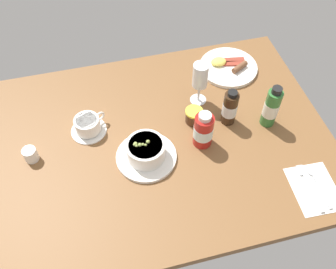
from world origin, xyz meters
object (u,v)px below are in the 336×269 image
(cutlery_setting, at_px, (314,187))
(creamer_jug, at_px, (30,154))
(porridge_bowl, at_px, (146,152))
(breakfast_plate, at_px, (228,67))
(wine_glass, at_px, (200,77))
(jam_jar, at_px, (194,116))
(coffee_cup, at_px, (88,125))
(sauce_bottle_green, at_px, (271,108))
(sauce_bottle_red, at_px, (203,130))
(sauce_bottle_brown, at_px, (230,108))

(cutlery_setting, distance_m, creamer_jug, 0.89)
(porridge_bowl, relative_size, breakfast_plate, 0.87)
(wine_glass, distance_m, breakfast_plate, 0.23)
(creamer_jug, bearing_deg, jam_jar, 2.47)
(cutlery_setting, distance_m, wine_glass, 0.51)
(coffee_cup, relative_size, breakfast_plate, 0.55)
(coffee_cup, height_order, creamer_jug, coffee_cup)
(jam_jar, xyz_separation_m, breakfast_plate, (0.21, 0.22, -0.02))
(sauce_bottle_green, bearing_deg, porridge_bowl, -174.37)
(porridge_bowl, xyz_separation_m, wine_glass, (0.24, 0.20, 0.08))
(creamer_jug, relative_size, jam_jar, 0.88)
(sauce_bottle_red, distance_m, breakfast_plate, 0.38)
(porridge_bowl, height_order, breakfast_plate, porridge_bowl)
(creamer_jug, bearing_deg, sauce_bottle_red, -7.36)
(coffee_cup, distance_m, sauce_bottle_brown, 0.48)
(creamer_jug, bearing_deg, sauce_bottle_green, -3.20)
(porridge_bowl, xyz_separation_m, jam_jar, (0.19, 0.11, -0.01))
(sauce_bottle_red, bearing_deg, sauce_bottle_brown, 30.57)
(porridge_bowl, bearing_deg, wine_glass, 40.48)
(jam_jar, bearing_deg, creamer_jug, -177.53)
(jam_jar, height_order, breakfast_plate, jam_jar)
(cutlery_setting, height_order, creamer_jug, creamer_jug)
(wine_glass, xyz_separation_m, sauce_bottle_green, (0.20, -0.16, -0.04))
(creamer_jug, bearing_deg, porridge_bowl, -13.76)
(coffee_cup, bearing_deg, sauce_bottle_green, -10.70)
(creamer_jug, xyz_separation_m, sauce_bottle_brown, (0.66, -0.00, 0.04))
(coffee_cup, height_order, wine_glass, wine_glass)
(cutlery_setting, relative_size, sauce_bottle_red, 1.27)
(wine_glass, relative_size, sauce_bottle_brown, 1.18)
(sauce_bottle_brown, relative_size, sauce_bottle_green, 0.85)
(sauce_bottle_green, distance_m, sauce_bottle_red, 0.25)
(jam_jar, height_order, sauce_bottle_red, sauce_bottle_red)
(sauce_bottle_green, bearing_deg, sauce_bottle_red, -173.75)
(sauce_bottle_green, xyz_separation_m, breakfast_plate, (-0.04, 0.29, -0.07))
(sauce_bottle_brown, bearing_deg, sauce_bottle_green, -17.40)
(sauce_bottle_green, bearing_deg, sauce_bottle_brown, 162.60)
(cutlery_setting, distance_m, coffee_cup, 0.75)
(cutlery_setting, relative_size, sauce_bottle_green, 1.06)
(wine_glass, bearing_deg, coffee_cup, -173.61)
(coffee_cup, relative_size, creamer_jug, 2.34)
(jam_jar, xyz_separation_m, sauce_bottle_red, (0.00, -0.09, 0.04))
(cutlery_setting, bearing_deg, breakfast_plate, 97.40)
(porridge_bowl, bearing_deg, sauce_bottle_red, 4.86)
(sauce_bottle_green, height_order, breakfast_plate, sauce_bottle_green)
(porridge_bowl, relative_size, sauce_bottle_brown, 1.38)
(coffee_cup, relative_size, wine_glass, 0.74)
(sauce_bottle_green, bearing_deg, breakfast_plate, 97.39)
(cutlery_setting, bearing_deg, sauce_bottle_red, 138.29)
(sauce_bottle_red, bearing_deg, porridge_bowl, -175.14)
(sauce_bottle_red, height_order, breakfast_plate, sauce_bottle_red)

